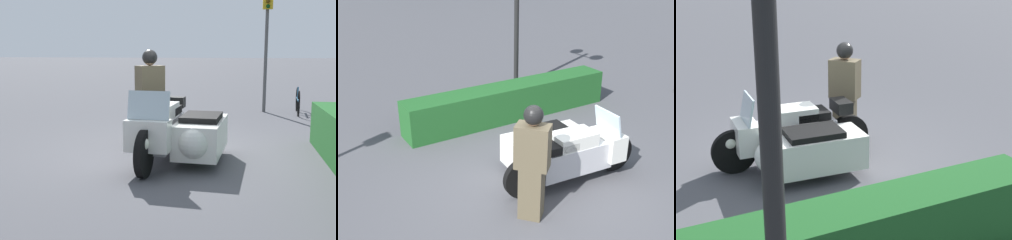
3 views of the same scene
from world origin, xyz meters
TOP-DOWN VIEW (x-y plane):
  - ground_plane at (0.00, 0.00)m, footprint 160.00×160.00m
  - police_motorcycle at (0.68, 0.25)m, footprint 2.47×1.38m
  - officer_rider at (-0.46, -0.47)m, footprint 0.52×0.54m

SIDE VIEW (x-z plane):
  - ground_plane at x=0.00m, z-range 0.00..0.00m
  - police_motorcycle at x=0.68m, z-range -0.11..1.05m
  - officer_rider at x=-0.46m, z-range 0.05..1.77m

